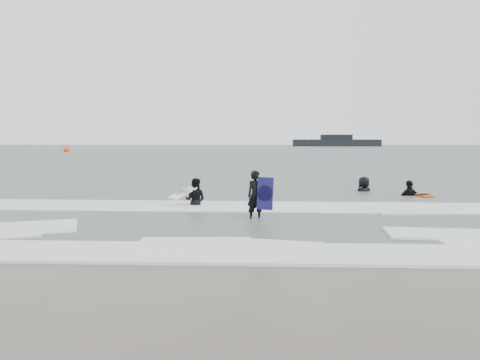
# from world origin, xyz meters

# --- Properties ---
(ground) EXTENTS (320.00, 320.00, 0.00)m
(ground) POSITION_xyz_m (0.00, 0.00, 0.00)
(ground) COLOR brown
(ground) RESTS_ON ground
(sea) EXTENTS (320.00, 320.00, 0.00)m
(sea) POSITION_xyz_m (0.00, 80.00, 0.06)
(sea) COLOR #47544C
(sea) RESTS_ON ground
(surfer_centre) EXTENTS (0.66, 0.56, 1.54)m
(surfer_centre) POSITION_xyz_m (0.56, 3.62, 0.00)
(surfer_centre) COLOR black
(surfer_centre) RESTS_ON ground
(surfer_wading) EXTENTS (0.87, 0.72, 1.60)m
(surfer_wading) POSITION_xyz_m (-1.68, 6.17, 0.00)
(surfer_wading) COLOR black
(surfer_wading) RESTS_ON ground
(surfer_right_near) EXTENTS (1.17, 0.76, 1.85)m
(surfer_right_near) POSITION_xyz_m (6.94, 9.76, 0.00)
(surfer_right_near) COLOR black
(surfer_right_near) RESTS_ON ground
(surfer_right_far) EXTENTS (1.08, 0.90, 1.88)m
(surfer_right_far) POSITION_xyz_m (5.33, 11.28, 0.00)
(surfer_right_far) COLOR black
(surfer_right_far) RESTS_ON ground
(surf_foam) EXTENTS (30.03, 9.06, 0.09)m
(surf_foam) POSITION_xyz_m (0.00, 3.70, 0.04)
(surf_foam) COLOR white
(surf_foam) RESTS_ON ground
(bodyboards) EXTENTS (10.39, 6.80, 1.25)m
(bodyboards) POSITION_xyz_m (2.08, 6.31, 0.50)
(bodyboards) COLOR #120F48
(bodyboards) RESTS_ON ground
(buoy) EXTENTS (1.00, 1.00, 1.65)m
(buoy) POSITION_xyz_m (-34.80, 70.65, 0.42)
(buoy) COLOR #F53C0A
(buoy) RESTS_ON ground
(vessel_horizon) EXTENTS (26.13, 4.67, 3.55)m
(vessel_horizon) POSITION_xyz_m (21.60, 133.04, 1.33)
(vessel_horizon) COLOR black
(vessel_horizon) RESTS_ON ground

